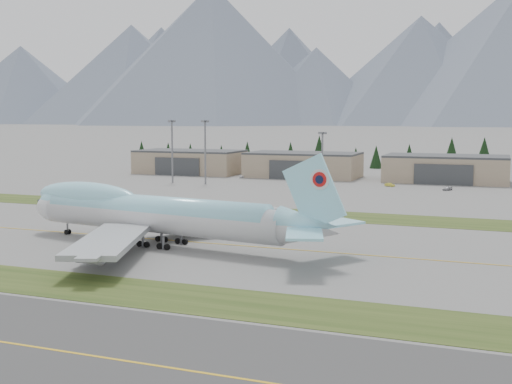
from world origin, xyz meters
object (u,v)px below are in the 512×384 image
at_px(boeing_747_freighter, 155,213).
at_px(service_vehicle_c, 447,190).
at_px(hangar_left, 190,162).
at_px(service_vehicle_a, 242,178).
at_px(hangar_right, 446,169).
at_px(service_vehicle_b, 390,187).
at_px(hangar_center, 303,165).

bearing_deg(boeing_747_freighter, service_vehicle_c, 77.00).
bearing_deg(hangar_left, service_vehicle_a, -23.06).
relative_size(boeing_747_freighter, hangar_left, 1.57).
relative_size(hangar_right, service_vehicle_b, 11.74).
xyz_separation_m(hangar_center, service_vehicle_a, (-23.57, -13.38, -5.39)).
relative_size(service_vehicle_a, service_vehicle_c, 0.71).
xyz_separation_m(boeing_747_freighter, hangar_center, (-14.34, 155.22, -1.14)).
height_order(hangar_left, service_vehicle_a, hangar_left).
relative_size(hangar_left, service_vehicle_c, 10.34).
height_order(hangar_right, service_vehicle_b, hangar_right).
distance_m(boeing_747_freighter, hangar_left, 170.01).
distance_m(hangar_center, service_vehicle_c, 70.64).
bearing_deg(hangar_center, hangar_right, 0.00).
bearing_deg(service_vehicle_c, hangar_right, 121.87).
bearing_deg(boeing_747_freighter, service_vehicle_b, 86.55).
distance_m(hangar_left, service_vehicle_c, 122.24).
bearing_deg(hangar_right, service_vehicle_c, -84.60).
relative_size(service_vehicle_a, service_vehicle_b, 0.80).
xyz_separation_m(hangar_right, service_vehicle_b, (-18.38, -25.87, -5.39)).
bearing_deg(boeing_747_freighter, service_vehicle_a, 113.43).
relative_size(hangar_center, service_vehicle_c, 10.34).
xyz_separation_m(hangar_left, service_vehicle_a, (31.43, -13.38, -5.39)).
bearing_deg(service_vehicle_b, hangar_left, 106.19).
xyz_separation_m(hangar_left, hangar_center, (55.00, 0.00, 0.00)).
xyz_separation_m(hangar_left, hangar_right, (115.00, 0.00, 0.00)).
xyz_separation_m(hangar_center, service_vehicle_b, (41.62, -25.87, -5.39)).
distance_m(boeing_747_freighter, hangar_center, 155.89).
relative_size(hangar_center, service_vehicle_a, 14.63).
bearing_deg(hangar_left, service_vehicle_c, -14.96).
bearing_deg(service_vehicle_c, service_vehicle_b, -168.38).
relative_size(boeing_747_freighter, hangar_right, 1.57).
bearing_deg(service_vehicle_c, hangar_left, -168.49).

